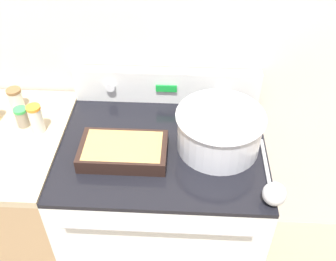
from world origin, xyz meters
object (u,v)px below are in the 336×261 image
(spice_jar_orange_cap, at_px, (36,119))
(spice_jar_green_cap, at_px, (22,117))
(ladle, at_px, (273,191))
(spice_jar_brown_cap, at_px, (16,98))
(casserole_dish, at_px, (123,150))
(mixing_bowl, at_px, (219,129))

(spice_jar_orange_cap, height_order, spice_jar_green_cap, spice_jar_orange_cap)
(ladle, distance_m, spice_jar_brown_cap, 1.11)
(spice_jar_green_cap, bearing_deg, casserole_dish, -19.17)
(spice_jar_green_cap, height_order, spice_jar_brown_cap, spice_jar_brown_cap)
(mixing_bowl, distance_m, ladle, 0.31)
(spice_jar_orange_cap, distance_m, spice_jar_green_cap, 0.08)
(spice_jar_green_cap, bearing_deg, spice_jar_orange_cap, -23.46)
(mixing_bowl, bearing_deg, casserole_dish, -167.90)
(mixing_bowl, bearing_deg, ladle, -55.24)
(mixing_bowl, bearing_deg, spice_jar_green_cap, 174.68)
(spice_jar_orange_cap, bearing_deg, mixing_bowl, -3.38)
(casserole_dish, height_order, spice_jar_brown_cap, spice_jar_brown_cap)
(casserole_dish, bearing_deg, spice_jar_brown_cap, 151.83)
(spice_jar_green_cap, distance_m, spice_jar_brown_cap, 0.13)
(ladle, bearing_deg, mixing_bowl, 124.76)
(spice_jar_green_cap, bearing_deg, spice_jar_brown_cap, 119.39)
(casserole_dish, bearing_deg, ladle, -18.12)
(spice_jar_orange_cap, xyz_separation_m, spice_jar_brown_cap, (-0.14, 0.15, -0.01))
(spice_jar_brown_cap, bearing_deg, spice_jar_green_cap, -60.61)
(casserole_dish, height_order, spice_jar_orange_cap, spice_jar_orange_cap)
(casserole_dish, distance_m, spice_jar_brown_cap, 0.56)
(spice_jar_orange_cap, distance_m, spice_jar_brown_cap, 0.20)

